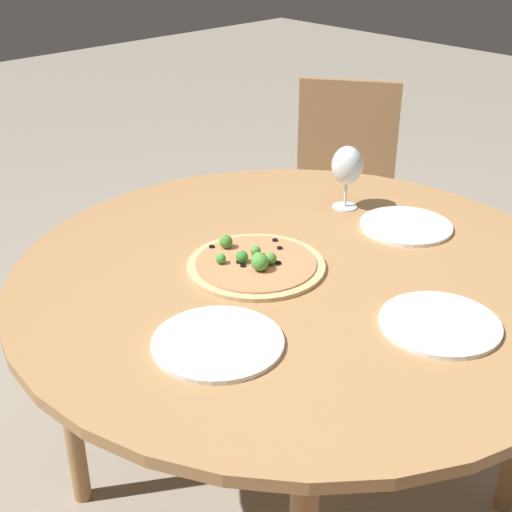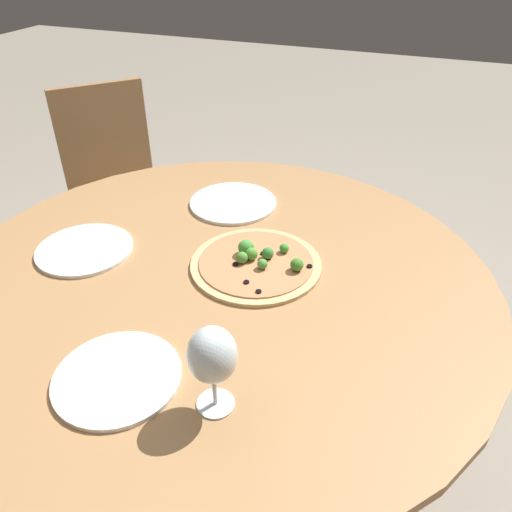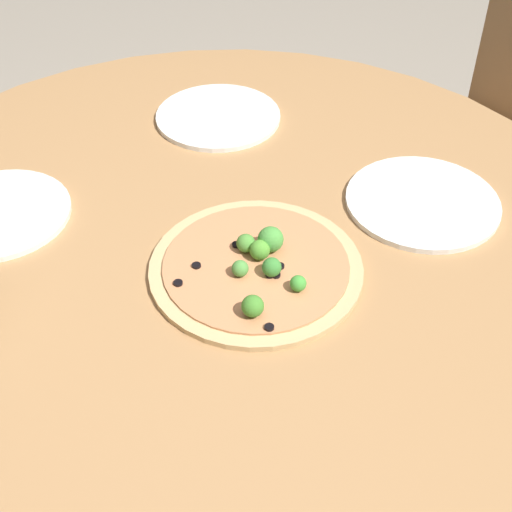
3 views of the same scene
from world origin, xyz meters
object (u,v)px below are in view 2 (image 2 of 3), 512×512
Objects in this scene: pizza at (257,262)px; plate_side at (233,203)px; chair at (118,192)px; plate_far at (85,249)px; wine_glass at (212,356)px; plate_near at (117,377)px.

pizza is 1.25× the size of plate_side.
chair reaches higher than plate_far.
wine_glass is at bearing -158.97° from plate_side.
pizza is at bearing 11.44° from wine_glass.
plate_near is at bearing 165.73° from pizza.
chair is 1.13m from pizza.
plate_side is at bearing 21.03° from wine_glass.
pizza is at bearing -14.27° from plate_near.
chair is 0.84m from plate_side.
pizza is 0.46m from plate_far.
chair is 3.67× the size of plate_far.
plate_near and plate_side have the same top height.
wine_glass reaches higher than plate_far.
plate_side is (-0.37, -0.71, 0.27)m from chair.
plate_far is (0.34, 0.33, 0.00)m from plate_near.
pizza is 1.84× the size of wine_glass.
chair is 2.78× the size of pizza.
pizza is 0.33m from plate_side.
wine_glass reaches higher than plate_near.
pizza is 1.32× the size of plate_far.
chair is at bearing 54.32° from pizza.
plate_far is (-0.10, 0.44, -0.00)m from pizza.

